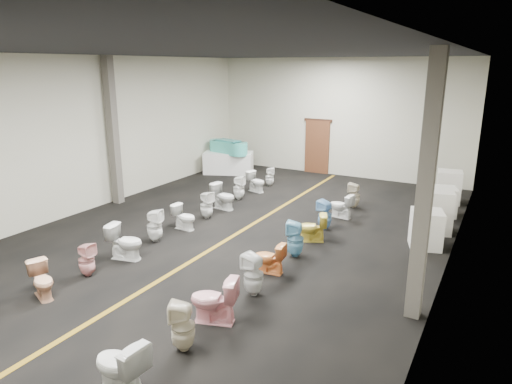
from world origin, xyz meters
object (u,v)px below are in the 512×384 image
Objects in this scene: display_table at (229,163)px; toilet_left_2 at (42,280)px; toilet_right_3 at (214,300)px; appliance_crate_c at (442,201)px; toilet_right_7 at (312,228)px; toilet_left_10 at (256,182)px; appliance_crate_d at (449,187)px; toilet_right_4 at (253,275)px; toilet_left_8 at (224,196)px; toilet_left_5 at (155,226)px; toilet_right_6 at (295,239)px; toilet_left_4 at (125,242)px; toilet_left_7 at (207,205)px; toilet_right_2 at (183,326)px; toilet_left_9 at (239,188)px; toilet_right_10 at (354,195)px; bathtub at (228,147)px; toilet_right_9 at (341,206)px; toilet_right_8 at (325,215)px; toilet_left_3 at (87,260)px; toilet_right_1 at (120,367)px; toilet_left_11 at (270,177)px; appliance_crate_a at (426,229)px; appliance_crate_b at (435,211)px; toilet_left_6 at (184,217)px; toilet_right_5 at (270,258)px.

toilet_left_2 is at bearing -76.80° from display_table.
toilet_right_3 is at bearing -58.99° from display_table.
appliance_crate_c reaches higher than toilet_right_7.
appliance_crate_d is at bearing -57.59° from toilet_left_10.
toilet_right_4 reaches higher than toilet_left_2.
appliance_crate_d is 1.31× the size of toilet_left_8.
toilet_right_6 reaches higher than toilet_left_5.
appliance_crate_c is 8.87m from toilet_left_4.
toilet_right_2 is at bearing -136.56° from toilet_left_7.
toilet_left_9 is 3.65m from toilet_right_10.
bathtub reaches higher than toilet_right_6.
appliance_crate_d is at bearing -37.55° from toilet_left_7.
toilet_left_10 is (0.03, 1.11, -0.04)m from toilet_left_9.
toilet_left_7 is at bearing -117.90° from toilet_right_7.
appliance_crate_d is (8.28, -0.12, -0.56)m from bathtub.
toilet_left_4 is at bearing -73.15° from display_table.
toilet_right_8 is at bearing 5.61° from toilet_right_9.
toilet_left_3 is (-5.84, -7.78, -0.05)m from appliance_crate_c.
toilet_left_5 is (2.38, -7.17, -0.66)m from bathtub.
toilet_left_11 is at bearing -157.76° from toilet_right_1.
toilet_left_4 is at bearing 19.33° from toilet_left_2.
toilet_left_5 is (-0.06, 2.16, 0.05)m from toilet_left_3.
bathtub is 4.82m from toilet_left_8.
appliance_crate_c reaches higher than toilet_left_10.
appliance_crate_a reaches higher than appliance_crate_c.
toilet_right_1 is (3.25, -10.58, 0.07)m from toilet_left_11.
appliance_crate_b is 6.94m from toilet_right_3.
toilet_left_8 is at bearing -169.93° from appliance_crate_b.
toilet_left_6 is 5.41m from toilet_right_2.
toilet_left_11 is 5.46m from toilet_right_7.
toilet_left_4 is at bearing -148.05° from toilet_right_2.
bathtub is 2.02× the size of appliance_crate_a.
bathtub reaches higher than toilet_left_2.
toilet_left_5 is at bearing -59.07° from bathtub.
appliance_crate_b is 1.55× the size of toilet_left_3.
toilet_left_6 is at bearing -144.85° from toilet_right_1.
appliance_crate_d is at bearing 90.00° from appliance_crate_a.
toilet_left_10 is (-5.94, -0.37, -0.06)m from appliance_crate_c.
toilet_left_10 is 5.60m from toilet_right_6.
toilet_left_2 is at bearing 165.00° from toilet_left_4.
toilet_right_8 is at bearing -153.96° from toilet_left_11.
toilet_right_2 is 1.21× the size of toilet_right_5.
toilet_left_8 is (-0.09, 4.18, -0.01)m from toilet_left_4.
toilet_right_4 reaches higher than toilet_right_9.
toilet_left_11 is at bearing -144.88° from toilet_right_4.
toilet_right_9 is (3.37, 0.94, -0.04)m from toilet_left_8.
toilet_left_8 is 3.11m from toilet_left_11.
appliance_crate_c is 5.95m from toilet_left_10.
appliance_crate_c is 4.50m from toilet_right_7.
bathtub is at bearing -166.44° from toilet_right_3.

